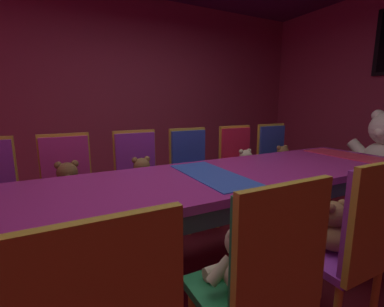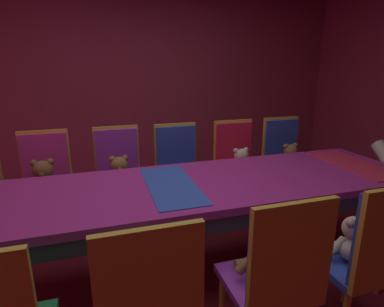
{
  "view_description": "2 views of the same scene",
  "coord_description": "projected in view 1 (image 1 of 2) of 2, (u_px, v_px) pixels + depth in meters",
  "views": [
    {
      "loc": [
        1.55,
        -0.96,
        1.24
      ],
      "look_at": [
        -0.19,
        -0.06,
        0.87
      ],
      "focal_mm": 24.87,
      "sensor_mm": 36.0,
      "label": 1
    },
    {
      "loc": [
        1.92,
        -0.45,
        1.53
      ],
      "look_at": [
        0.2,
        0.09,
        1.01
      ],
      "focal_mm": 29.18,
      "sensor_mm": 36.0,
      "label": 2
    }
  ],
  "objects": [
    {
      "name": "ground_plane",
      "position": [
        211.0,
        269.0,
        2.01
      ],
      "size": [
        7.9,
        7.9,
        0.0
      ],
      "primitive_type": "plane",
      "color": "maroon"
    },
    {
      "name": "chair_left_5",
      "position": [
        274.0,
        156.0,
        3.31
      ],
      "size": [
        0.42,
        0.41,
        0.98
      ],
      "color": "#2D47B2",
      "rests_on": "ground_plane"
    },
    {
      "name": "wall_left",
      "position": [
        122.0,
        92.0,
        4.02
      ],
      "size": [
        0.12,
        6.4,
        2.8
      ],
      "primitive_type": "cube",
      "color": "#99334C",
      "rests_on": "ground_plane"
    },
    {
      "name": "teddy_right_3",
      "position": [
        331.0,
        228.0,
        1.43
      ],
      "size": [
        0.23,
        0.3,
        0.28
      ],
      "rotation": [
        0.0,
        0.0,
        3.14
      ],
      "color": "olive",
      "rests_on": "chair_right_3"
    },
    {
      "name": "chair_right_2",
      "position": [
        265.0,
        278.0,
        0.99
      ],
      "size": [
        0.42,
        0.41,
        0.98
      ],
      "rotation": [
        0.0,
        0.0,
        3.14
      ],
      "color": "#268C4C",
      "rests_on": "ground_plane"
    },
    {
      "name": "teddy_left_4",
      "position": [
        246.0,
        164.0,
        2.92
      ],
      "size": [
        0.23,
        0.3,
        0.29
      ],
      "color": "beige",
      "rests_on": "chair_left_4"
    },
    {
      "name": "teddy_left_1",
      "position": [
        68.0,
        184.0,
        2.14
      ],
      "size": [
        0.27,
        0.34,
        0.32
      ],
      "color": "brown",
      "rests_on": "chair_left_1"
    },
    {
      "name": "chair_left_2",
      "position": [
        138.0,
        171.0,
        2.54
      ],
      "size": [
        0.42,
        0.41,
        0.98
      ],
      "color": "purple",
      "rests_on": "ground_plane"
    },
    {
      "name": "teddy_right_2",
      "position": [
        241.0,
        261.0,
        1.12
      ],
      "size": [
        0.24,
        0.31,
        0.29
      ],
      "rotation": [
        0.0,
        0.0,
        3.14
      ],
      "color": "beige",
      "rests_on": "chair_right_2"
    },
    {
      "name": "teddy_left_5",
      "position": [
        283.0,
        159.0,
        3.19
      ],
      "size": [
        0.23,
        0.3,
        0.28
      ],
      "color": "olive",
      "rests_on": "chair_left_5"
    },
    {
      "name": "chair_left_1",
      "position": [
        67.0,
        180.0,
        2.27
      ],
      "size": [
        0.42,
        0.41,
        0.98
      ],
      "color": "#CC338C",
      "rests_on": "ground_plane"
    },
    {
      "name": "teddy_left_2",
      "position": [
        142.0,
        176.0,
        2.42
      ],
      "size": [
        0.25,
        0.32,
        0.3
      ],
      "color": "olive",
      "rests_on": "chair_left_2"
    },
    {
      "name": "chair_left_3",
      "position": [
        191.0,
        166.0,
        2.77
      ],
      "size": [
        0.42,
        0.41,
        0.98
      ],
      "color": "#2D47B2",
      "rests_on": "ground_plane"
    },
    {
      "name": "chair_left_4",
      "position": [
        238.0,
        160.0,
        3.05
      ],
      "size": [
        0.42,
        0.41,
        0.98
      ],
      "color": "red",
      "rests_on": "ground_plane"
    },
    {
      "name": "chair_right_3",
      "position": [
        358.0,
        237.0,
        1.3
      ],
      "size": [
        0.42,
        0.41,
        0.98
      ],
      "rotation": [
        0.0,
        0.0,
        3.14
      ],
      "color": "purple",
      "rests_on": "ground_plane"
    },
    {
      "name": "banquet_table",
      "position": [
        212.0,
        186.0,
        1.89
      ],
      "size": [
        0.9,
        3.61,
        0.75
      ],
      "color": "#B22D8C",
      "rests_on": "ground_plane"
    }
  ]
}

